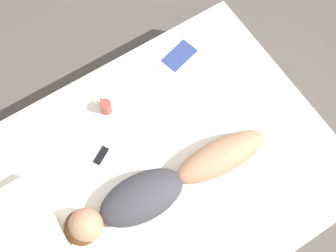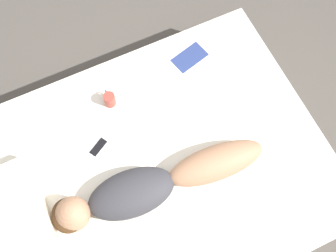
{
  "view_description": "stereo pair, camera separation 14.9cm",
  "coord_description": "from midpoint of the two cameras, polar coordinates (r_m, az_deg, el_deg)",
  "views": [
    {
      "loc": [
        -0.77,
        0.43,
        3.29
      ],
      "look_at": [
        0.19,
        -0.19,
        0.57
      ],
      "focal_mm": 50.0,
      "sensor_mm": 36.0,
      "label": 1
    },
    {
      "loc": [
        -0.84,
        0.3,
        3.29
      ],
      "look_at": [
        0.19,
        -0.19,
        0.57
      ],
      "focal_mm": 50.0,
      "sensor_mm": 36.0,
      "label": 2
    }
  ],
  "objects": [
    {
      "name": "ground_plane",
      "position": [
        3.41,
        -0.25,
        -7.78
      ],
      "size": [
        12.0,
        12.0,
        0.0
      ],
      "primitive_type": "plane",
      "color": "#4C4742"
    },
    {
      "name": "bed",
      "position": [
        3.16,
        -0.27,
        -6.57
      ],
      "size": [
        1.7,
        2.2,
        0.52
      ],
      "color": "beige",
      "rests_on": "ground_plane"
    },
    {
      "name": "person",
      "position": [
        2.77,
        -0.6,
        -7.46
      ],
      "size": [
        0.34,
        1.33,
        0.21
      ],
      "rotation": [
        0.0,
        0.0,
        -0.08
      ],
      "color": "#A37556",
      "rests_on": "bed"
    },
    {
      "name": "open_magazine",
      "position": [
        3.2,
        5.16,
        7.03
      ],
      "size": [
        0.49,
        0.43,
        0.01
      ],
      "rotation": [
        0.0,
        0.0,
        0.25
      ],
      "color": "white",
      "rests_on": "bed"
    },
    {
      "name": "coffee_mug",
      "position": [
        3.04,
        -5.77,
        3.18
      ],
      "size": [
        0.11,
        0.08,
        0.1
      ],
      "color": "#993D33",
      "rests_on": "bed"
    },
    {
      "name": "cell_phone",
      "position": [
        2.96,
        -7.07,
        -2.67
      ],
      "size": [
        0.13,
        0.16,
        0.01
      ],
      "rotation": [
        0.0,
        0.0,
        0.52
      ],
      "color": "silver",
      "rests_on": "bed"
    },
    {
      "name": "pillow",
      "position": [
        2.86,
        -16.4,
        -11.1
      ],
      "size": [
        0.67,
        0.36,
        0.15
      ],
      "color": "beige",
      "rests_on": "bed"
    }
  ]
}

